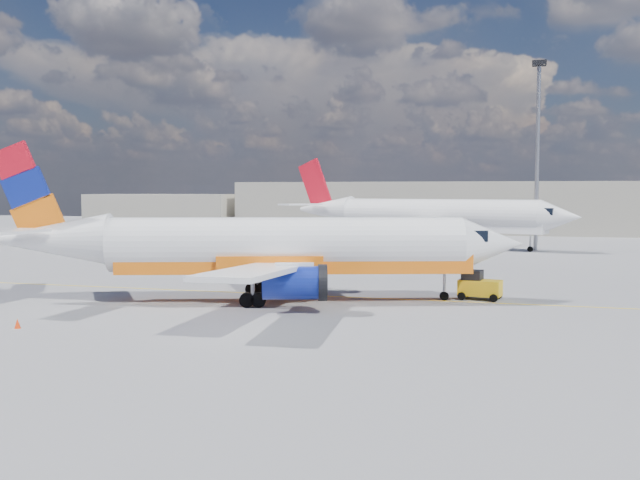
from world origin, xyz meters
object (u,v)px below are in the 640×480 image
(main_jet, at_px, (270,248))
(traffic_cone, at_px, (17,324))
(second_jet, at_px, (430,217))
(gse_tug, at_px, (479,286))

(main_jet, bearing_deg, traffic_cone, -144.90)
(main_jet, height_order, traffic_cone, main_jet)
(second_jet, xyz_separation_m, gse_tug, (7.79, -39.63, -2.76))
(gse_tug, bearing_deg, main_jet, -152.06)
(main_jet, xyz_separation_m, second_jet, (4.30, 43.69, 0.38))
(traffic_cone, bearing_deg, gse_tug, 36.67)
(gse_tug, bearing_deg, second_jet, 110.49)
(main_jet, relative_size, gse_tug, 11.83)
(main_jet, height_order, second_jet, second_jet)
(traffic_cone, bearing_deg, second_jet, 76.64)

